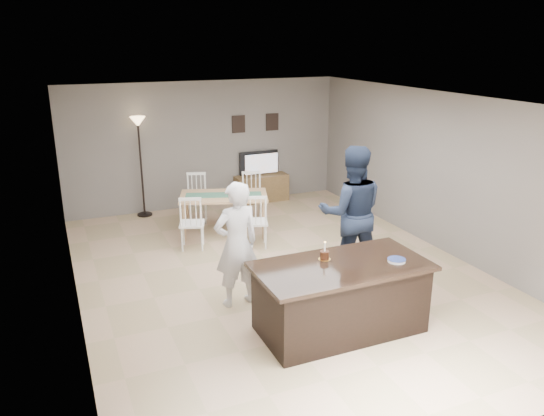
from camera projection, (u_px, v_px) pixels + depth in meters
name	position (u px, v px, depth m)	size (l,w,h in m)	color
floor	(281.00, 274.00, 8.33)	(8.00, 8.00, 0.00)	tan
room_shell	(282.00, 170.00, 7.82)	(8.00, 8.00, 8.00)	slate
kitchen_island	(340.00, 297.00, 6.61)	(2.15, 1.10, 0.90)	black
tv_console	(262.00, 188.00, 11.99)	(1.20, 0.40, 0.60)	brown
television	(260.00, 163.00, 11.87)	(0.91, 0.12, 0.53)	black
tv_screen_glow	(262.00, 164.00, 11.80)	(0.78, 0.78, 0.00)	orange
picture_frames	(256.00, 123.00, 11.70)	(1.10, 0.02, 0.38)	black
doorway	(86.00, 301.00, 4.81)	(0.00, 2.10, 2.65)	black
woman	(237.00, 245.00, 7.15)	(0.64, 0.42, 1.76)	silver
man	(351.00, 213.00, 7.98)	(1.00, 0.78, 2.06)	#172034
birthday_cake	(325.00, 255.00, 6.61)	(0.16, 0.16, 0.24)	gold
plate_stack	(397.00, 260.00, 6.55)	(0.23, 0.23, 0.04)	white
dining_table	(224.00, 202.00, 9.90)	(2.03, 2.21, 0.98)	tan
floor_lamp	(139.00, 140.00, 10.62)	(0.31, 0.31, 2.06)	black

